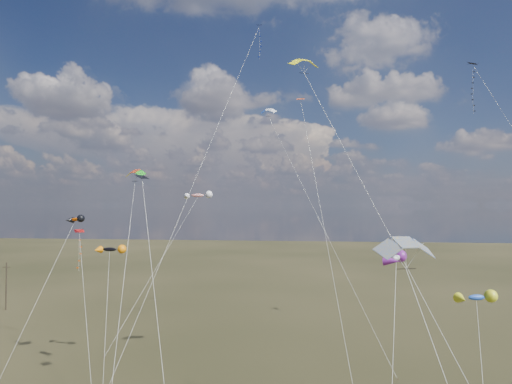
# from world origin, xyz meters

# --- Properties ---
(utility_pole_far) EXTENTS (1.40, 0.20, 8.00)m
(utility_pole_far) POSITION_xyz_m (-46.00, 44.00, 4.09)
(utility_pole_far) COLOR black
(utility_pole_far) RESTS_ON ground
(diamond_black_high) EXTENTS (8.31, 26.03, 35.80)m
(diamond_black_high) POSITION_xyz_m (26.22, 31.08, 30.61)
(diamond_black_high) COLOR black
(diamond_black_high) RESTS_ON ground
(diamond_navy_tall) EXTENTS (10.43, 30.21, 43.72)m
(diamond_navy_tall) POSITION_xyz_m (-2.80, 33.95, 37.43)
(diamond_navy_tall) COLOR #0D134A
(diamond_navy_tall) RESTS_ON ground
(diamond_black_mid) EXTENTS (6.61, 9.91, 20.31)m
(diamond_black_mid) POSITION_xyz_m (-7.47, 7.97, 15.20)
(diamond_black_mid) COLOR black
(diamond_black_mid) RESTS_ON ground
(diamond_red_low) EXTENTS (7.82, 11.06, 15.01)m
(diamond_red_low) POSITION_xyz_m (-19.48, 19.30, 12.19)
(diamond_red_low) COLOR #AE110F
(diamond_red_low) RESTS_ON ground
(diamond_orange_center) EXTENTS (5.57, 15.58, 29.92)m
(diamond_orange_center) POSITION_xyz_m (5.87, 19.62, 20.73)
(diamond_orange_center) COLOR #E94D1A
(diamond_orange_center) RESTS_ON ground
(parafoil_yellow) EXTENTS (14.63, 19.67, 32.08)m
(parafoil_yellow) POSITION_xyz_m (4.97, 15.40, 31.28)
(parafoil_yellow) COLOR #FCFB13
(parafoil_yellow) RESTS_ON ground
(parafoil_blue_white) EXTENTS (16.42, 20.36, 32.65)m
(parafoil_blue_white) POSITION_xyz_m (-0.89, 40.05, 31.83)
(parafoil_blue_white) COLOR #1945B5
(parafoil_blue_white) RESTS_ON ground
(parafoil_striped) EXTENTS (5.37, 9.81, 16.55)m
(parafoil_striped) POSITION_xyz_m (10.31, -4.24, 15.80)
(parafoil_striped) COLOR gold
(parafoil_striped) RESTS_ON ground
(parafoil_tricolor) EXTENTS (4.96, 15.24, 21.37)m
(parafoil_tricolor) POSITION_xyz_m (-10.80, 13.24, 20.70)
(parafoil_tricolor) COLOR yellow
(parafoil_tricolor) RESTS_ON ground
(novelty_black_orange) EXTENTS (5.44, 9.71, 13.21)m
(novelty_black_orange) POSITION_xyz_m (-17.14, 21.61, 12.66)
(novelty_black_orange) COLOR black
(novelty_black_orange) RESTS_ON ground
(novelty_orange_black) EXTENTS (3.73, 11.14, 16.63)m
(novelty_orange_black) POSITION_xyz_m (-19.94, 18.99, 16.05)
(novelty_orange_black) COLOR #BF4100
(novelty_orange_black) RESTS_ON ground
(novelty_white_purple) EXTENTS (2.84, 8.97, 14.70)m
(novelty_white_purple) POSITION_xyz_m (11.02, 2.70, 14.21)
(novelty_white_purple) COLOR silver
(novelty_white_purple) RESTS_ON ground
(novelty_redwhite_stripe) EXTENTS (9.20, 15.76, 19.77)m
(novelty_redwhite_stripe) POSITION_xyz_m (-11.26, 37.90, 19.09)
(novelty_redwhite_stripe) COLOR red
(novelty_redwhite_stripe) RESTS_ON ground
(novelty_blue_yellow) EXTENTS (2.92, 8.29, 12.11)m
(novelty_blue_yellow) POSITION_xyz_m (16.33, 4.12, 11.58)
(novelty_blue_yellow) COLOR #214AB3
(novelty_blue_yellow) RESTS_ON ground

